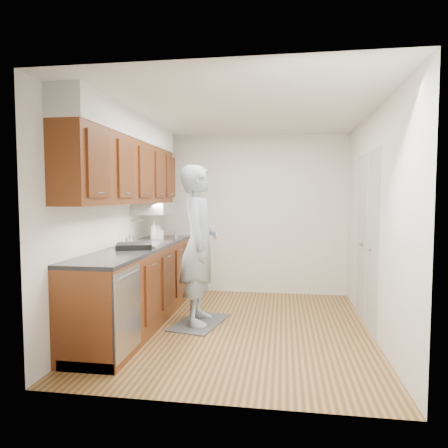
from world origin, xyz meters
name	(u,v)px	position (x,y,z in m)	size (l,w,h in m)	color
floor	(238,328)	(0.00, 0.00, 0.00)	(3.50, 3.50, 0.00)	#A4783E
ceiling	(238,111)	(0.00, 0.00, 2.50)	(3.50, 3.50, 0.00)	white
wall_left	(115,220)	(-1.50, 0.00, 1.25)	(0.02, 3.50, 2.50)	silver
wall_right	(374,223)	(1.50, 0.00, 1.25)	(0.02, 3.50, 2.50)	silver
wall_back	(251,214)	(0.00, 1.75, 1.25)	(3.00, 0.02, 2.50)	silver
counter	(139,283)	(-1.20, 0.00, 0.49)	(0.64, 2.80, 1.30)	brown
upper_cabinets	(128,162)	(-1.33, 0.05, 1.95)	(0.47, 2.80, 1.21)	brown
closet_door	(367,240)	(1.49, 0.30, 1.02)	(0.02, 1.22, 2.05)	beige
floor_mat	(199,323)	(-0.48, 0.10, 0.01)	(0.49, 0.84, 0.02)	#5A5A5C
person	(199,234)	(-0.48, 0.10, 1.09)	(0.76, 0.50, 2.14)	#93A6B2
soap_bottle_a	(154,230)	(-1.23, 0.66, 1.07)	(0.10, 0.10, 0.27)	silver
soap_bottle_b	(159,232)	(-1.17, 0.70, 1.04)	(0.09, 0.09, 0.20)	silver
soap_bottle_c	(157,233)	(-1.27, 0.89, 1.01)	(0.12, 0.12, 0.15)	silver
steel_can	(176,235)	(-0.97, 0.83, 1.00)	(0.06, 0.06, 0.12)	#A5A5AA
dish_rack	(134,246)	(-1.16, -0.24, 0.97)	(0.39, 0.33, 0.06)	black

